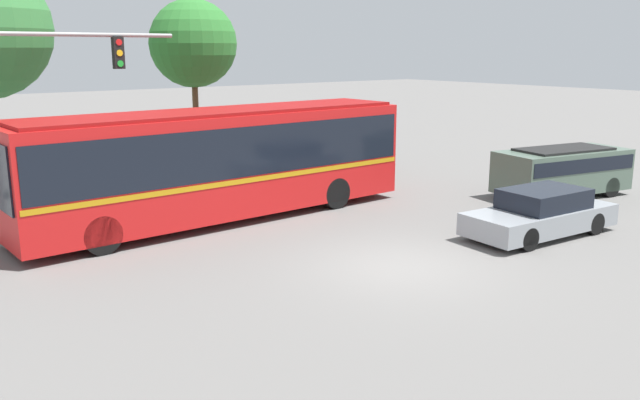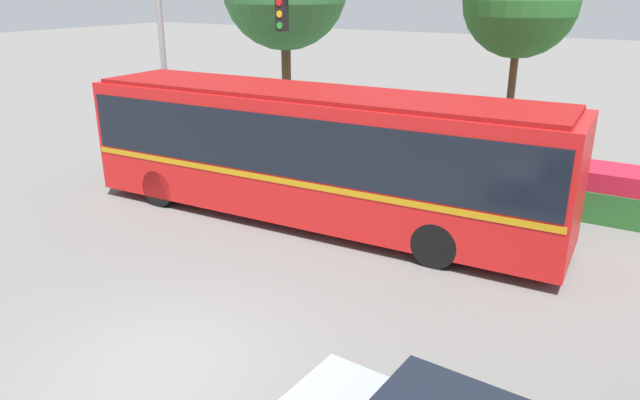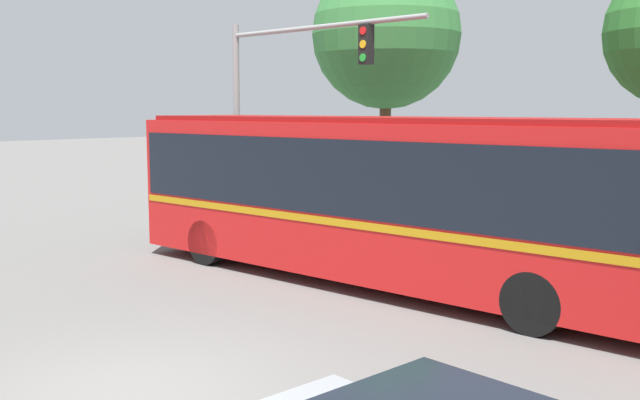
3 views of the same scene
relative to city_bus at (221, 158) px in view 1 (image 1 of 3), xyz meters
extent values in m
plane|color=slate|center=(1.11, -6.43, -1.87)|extent=(140.00, 140.00, 0.00)
cube|color=red|center=(0.01, 0.00, -0.15)|extent=(12.26, 2.88, 2.94)
cube|color=black|center=(0.01, 0.00, 0.32)|extent=(12.02, 2.91, 1.41)
cube|color=#C68C14|center=(0.01, 0.00, -0.50)|extent=(12.14, 2.91, 0.14)
cube|color=maroon|center=(0.01, 0.00, 1.37)|extent=(11.77, 2.67, 0.10)
cylinder|color=black|center=(-4.09, -1.23, -1.37)|extent=(1.01, 0.33, 1.00)
cylinder|color=black|center=(-4.17, 0.96, -1.37)|extent=(1.01, 0.33, 1.00)
cylinder|color=black|center=(3.58, -0.97, -1.37)|extent=(1.01, 0.33, 1.00)
cylinder|color=black|center=(3.51, 1.21, -1.37)|extent=(1.01, 0.33, 1.00)
cube|color=gray|center=(6.04, -6.86, -1.40)|extent=(4.66, 2.08, 0.59)
cube|color=black|center=(6.15, -6.87, -0.84)|extent=(2.38, 1.71, 0.53)
cylinder|color=black|center=(4.58, -7.52, -1.56)|extent=(0.63, 0.26, 0.62)
cylinder|color=black|center=(4.69, -5.99, -1.56)|extent=(0.63, 0.26, 0.62)
cylinder|color=black|center=(7.34, -7.72, -1.56)|extent=(0.63, 0.26, 0.62)
cylinder|color=black|center=(7.45, -6.19, -1.56)|extent=(0.63, 0.26, 0.62)
cube|color=#516656|center=(10.91, -4.37, -0.96)|extent=(5.05, 2.81, 1.40)
cube|color=black|center=(10.91, -4.37, -0.65)|extent=(4.87, 2.80, 0.48)
cube|color=black|center=(10.91, -4.37, -0.22)|extent=(3.57, 2.16, 0.08)
cylinder|color=black|center=(9.35, -4.94, -1.52)|extent=(0.73, 0.39, 0.70)
cylinder|color=black|center=(9.66, -3.27, -1.52)|extent=(0.73, 0.39, 0.70)
cylinder|color=black|center=(12.16, -5.47, -1.52)|extent=(0.73, 0.39, 0.70)
cylinder|color=black|center=(12.47, -3.80, -1.52)|extent=(0.73, 0.39, 0.70)
cylinder|color=gray|center=(-3.61, 1.92, 3.53)|extent=(6.25, 0.12, 0.12)
cube|color=black|center=(-2.16, 1.92, 3.03)|extent=(0.30, 0.22, 0.90)
cylinder|color=red|center=(-2.16, 1.80, 3.33)|extent=(0.18, 0.02, 0.18)
cylinder|color=yellow|center=(-2.16, 1.80, 3.03)|extent=(0.18, 0.02, 0.18)
cylinder|color=green|center=(-2.16, 1.80, 2.73)|extent=(0.18, 0.02, 0.18)
cube|color=#286028|center=(4.27, 4.00, -1.46)|extent=(10.67, 1.43, 0.81)
cube|color=#B7192D|center=(4.27, 4.00, -0.82)|extent=(10.46, 1.36, 0.49)
cylinder|color=brown|center=(2.92, 7.23, 0.12)|extent=(0.24, 0.24, 3.97)
sphere|color=#2D752D|center=(2.92, 7.23, 3.35)|extent=(3.46, 3.46, 3.46)
camera|label=1|loc=(-9.37, -17.03, 3.15)|focal=36.96mm
camera|label=2|loc=(7.28, -11.91, 3.72)|focal=33.08mm
camera|label=3|loc=(8.58, -11.08, 1.57)|focal=40.73mm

